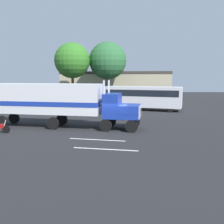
{
  "coord_description": "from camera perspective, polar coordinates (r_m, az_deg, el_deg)",
  "views": [
    {
      "loc": [
        1.49,
        -22.39,
        4.8
      ],
      "look_at": [
        -0.09,
        0.59,
        1.6
      ],
      "focal_mm": 40.74,
      "sensor_mm": 36.0,
      "label": 1
    }
  ],
  "objects": [
    {
      "name": "ground_plane",
      "position": [
        22.95,
        0.13,
        -4.17
      ],
      "size": [
        120.0,
        120.0,
        0.0
      ],
      "primitive_type": "plane",
      "color": "#232326"
    },
    {
      "name": "lane_stripe_near",
      "position": [
        19.65,
        -3.38,
        -6.23
      ],
      "size": [
        4.38,
        0.74,
        0.01
      ],
      "primitive_type": "cube",
      "rotation": [
        0.0,
        0.0,
        -0.13
      ],
      "color": "silver",
      "rests_on": "ground_plane"
    },
    {
      "name": "lane_stripe_mid",
      "position": [
        17.13,
        -1.49,
        -8.35
      ],
      "size": [
        4.39,
        0.67,
        0.01
      ],
      "primitive_type": "cube",
      "rotation": [
        0.0,
        0.0,
        -0.12
      ],
      "color": "silver",
      "rests_on": "ground_plane"
    },
    {
      "name": "semi_truck",
      "position": [
        24.65,
        -12.0,
        2.44
      ],
      "size": [
        14.36,
        4.2,
        4.5
      ],
      "color": "#193399",
      "rests_on": "ground_plane"
    },
    {
      "name": "person_bystander",
      "position": [
        27.2,
        -10.51,
        -0.48
      ],
      "size": [
        0.34,
        0.46,
        1.63
      ],
      "color": "black",
      "rests_on": "ground_plane"
    },
    {
      "name": "parked_bus",
      "position": [
        36.97,
        6.89,
        3.61
      ],
      "size": [
        11.29,
        5.21,
        3.4
      ],
      "color": "silver",
      "rests_on": "ground_plane"
    },
    {
      "name": "parked_car",
      "position": [
        35.2,
        -12.22,
        1.21
      ],
      "size": [
        4.54,
        2.18,
        1.57
      ],
      "color": "#234C8C",
      "rests_on": "ground_plane"
    },
    {
      "name": "tree_left",
      "position": [
        43.5,
        -8.92,
        11.32
      ],
      "size": [
        5.89,
        5.89,
        10.43
      ],
      "color": "brown",
      "rests_on": "ground_plane"
    },
    {
      "name": "tree_center",
      "position": [
        44.44,
        -0.98,
        11.42
      ],
      "size": [
        6.42,
        6.42,
        10.75
      ],
      "color": "brown",
      "rests_on": "ground_plane"
    },
    {
      "name": "building_backdrop",
      "position": [
        50.9,
        0.93,
        6.02
      ],
      "size": [
        22.09,
        8.55,
        5.83
      ],
      "color": "#B7AD8C",
      "rests_on": "ground_plane"
    }
  ]
}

